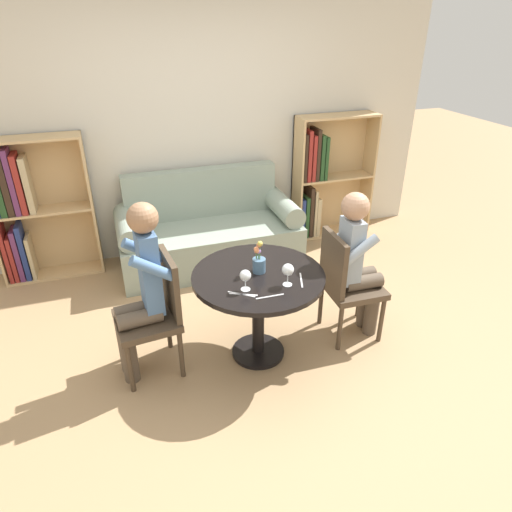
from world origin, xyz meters
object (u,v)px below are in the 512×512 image
object	(u,v)px
flower_vase	(259,262)
person_left	(141,290)
wine_glass_right	(288,270)
bookshelf_right	(322,179)
wine_glass_left	(245,276)
chair_left	(156,310)
chair_right	(345,281)
person_right	(358,262)
couch	(209,234)
bookshelf_left	(27,209)

from	to	relation	value
flower_vase	person_left	bearing A→B (deg)	175.95
person_left	wine_glass_right	size ratio (longest dim) A/B	8.16
person_left	wine_glass_right	xyz separation A→B (m)	(0.94, -0.29, 0.13)
bookshelf_right	wine_glass_left	xyz separation A→B (m)	(-1.54, -2.00, 0.15)
bookshelf_right	person_left	distance (m)	2.80
wine_glass_left	flower_vase	xyz separation A→B (m)	(0.16, 0.19, -0.02)
chair_left	chair_right	bearing A→B (deg)	81.07
person_right	flower_vase	xyz separation A→B (m)	(-0.79, 0.02, 0.13)
person_right	wine_glass_left	world-z (taller)	person_right
bookshelf_right	chair_left	distance (m)	2.73
couch	bookshelf_left	distance (m)	1.72
person_left	wine_glass_right	world-z (taller)	person_left
couch	chair_left	xyz separation A→B (m)	(-0.72, -1.46, 0.18)
couch	flower_vase	size ratio (longest dim) A/B	7.40
person_right	chair_left	bearing A→B (deg)	88.55
couch	person_left	xyz separation A→B (m)	(-0.80, -1.48, 0.38)
chair_left	person_left	size ratio (longest dim) A/B	0.69
person_left	person_right	xyz separation A→B (m)	(1.61, -0.08, -0.03)
person_right	chair_right	bearing A→B (deg)	88.67
bookshelf_left	bookshelf_right	distance (m)	3.04
bookshelf_left	chair_left	xyz separation A→B (m)	(0.93, -1.73, -0.21)
couch	person_left	distance (m)	1.72
bookshelf_right	chair_right	distance (m)	1.94
person_right	flower_vase	size ratio (longest dim) A/B	5.00
chair_right	person_left	distance (m)	1.54
bookshelf_right	person_left	size ratio (longest dim) A/B	1.05
chair_left	flower_vase	distance (m)	0.79
bookshelf_right	chair_left	world-z (taller)	bookshelf_right
couch	wine_glass_left	xyz separation A→B (m)	(-0.15, -1.73, 0.50)
flower_vase	chair_right	bearing A→B (deg)	-1.17
bookshelf_left	person_right	distance (m)	3.06
couch	wine_glass_left	size ratio (longest dim) A/B	12.28
bookshelf_right	flower_vase	world-z (taller)	bookshelf_right
bookshelf_right	chair_right	size ratio (longest dim) A/B	1.52
chair_left	wine_glass_left	distance (m)	0.71
bookshelf_left	chair_right	bearing A→B (deg)	-37.40
person_left	wine_glass_left	world-z (taller)	person_left
couch	bookshelf_right	size ratio (longest dim) A/B	1.32
bookshelf_left	flower_vase	xyz separation A→B (m)	(1.67, -1.80, 0.08)
chair_right	wine_glass_right	bearing A→B (deg)	112.25
wine_glass_right	flower_vase	size ratio (longest dim) A/B	0.65
person_right	wine_glass_left	xyz separation A→B (m)	(-0.95, -0.17, 0.16)
flower_vase	bookshelf_left	bearing A→B (deg)	132.84
bookshelf_left	wine_glass_right	world-z (taller)	bookshelf_left
chair_right	wine_glass_left	xyz separation A→B (m)	(-0.86, -0.18, 0.31)
chair_right	wine_glass_left	distance (m)	0.94
bookshelf_left	bookshelf_right	world-z (taller)	same
bookshelf_left	chair_right	xyz separation A→B (m)	(2.37, -1.81, -0.21)
couch	bookshelf_left	xyz separation A→B (m)	(-1.65, 0.26, 0.39)
bookshelf_right	wine_glass_right	size ratio (longest dim) A/B	8.59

